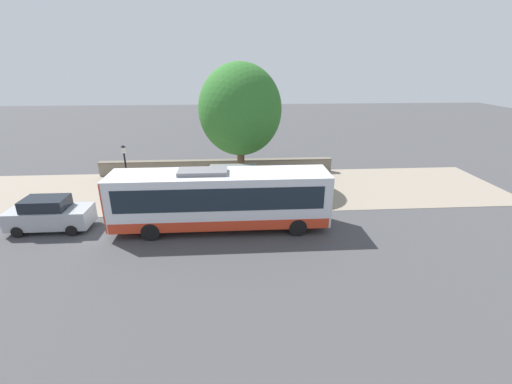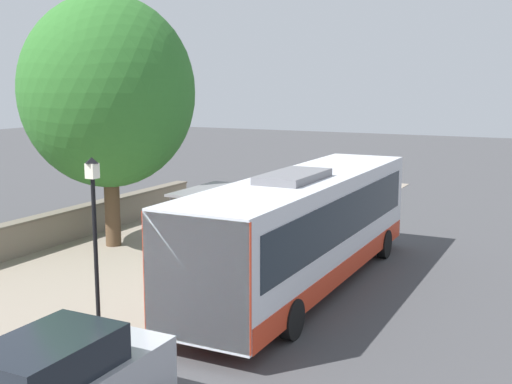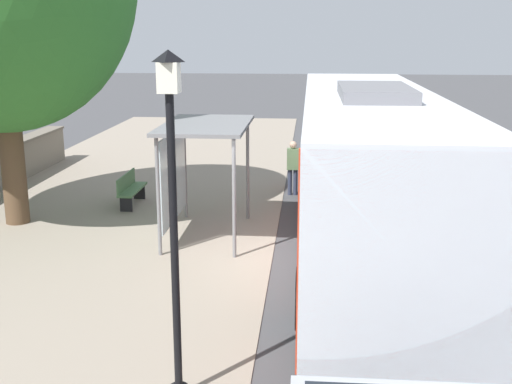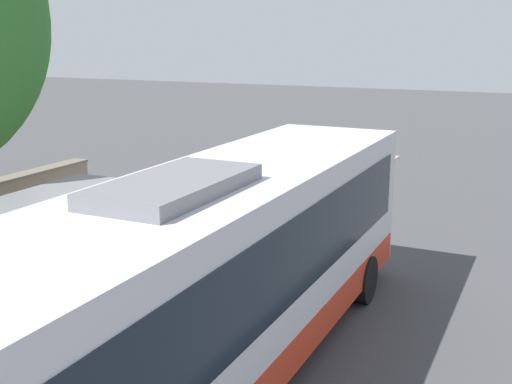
% 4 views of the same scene
% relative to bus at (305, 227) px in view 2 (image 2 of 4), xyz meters
% --- Properties ---
extents(ground_plane, '(120.00, 120.00, 0.00)m').
position_rel_bus_xyz_m(ground_plane, '(-1.94, -0.62, -1.87)').
color(ground_plane, '#424244').
rests_on(ground_plane, ground).
extents(sidewalk_plaza, '(9.00, 44.00, 0.02)m').
position_rel_bus_xyz_m(sidewalk_plaza, '(-6.44, -0.62, -1.86)').
color(sidewalk_plaza, gray).
rests_on(sidewalk_plaza, ground).
extents(stone_wall, '(0.60, 20.00, 1.24)m').
position_rel_bus_xyz_m(stone_wall, '(-10.49, -0.62, -1.24)').
color(stone_wall, slate).
rests_on(stone_wall, ground).
extents(bus, '(2.77, 12.33, 3.61)m').
position_rel_bus_xyz_m(bus, '(0.00, 0.00, 0.00)').
color(bus, silver).
rests_on(bus, ground).
extents(bus_shelter, '(1.88, 3.17, 2.62)m').
position_rel_bus_xyz_m(bus_shelter, '(-3.69, 0.78, 0.32)').
color(bus_shelter, slate).
rests_on(bus_shelter, ground).
extents(pedestrian, '(0.34, 0.22, 1.57)m').
position_rel_bus_xyz_m(pedestrian, '(-1.68, 4.80, -0.95)').
color(pedestrian, '#2D3347').
rests_on(pedestrian, ground).
extents(bench, '(0.40, 1.65, 0.88)m').
position_rel_bus_xyz_m(bench, '(-6.02, 3.24, -1.39)').
color(bench, '#4C7247').
rests_on(bench, ground).
extents(street_lamp_near, '(0.28, 0.28, 4.41)m').
position_rel_bus_xyz_m(street_lamp_near, '(-2.83, -5.95, 0.74)').
color(street_lamp_near, black).
rests_on(street_lamp_near, ground).
extents(shade_tree, '(6.34, 6.34, 9.25)m').
position_rel_bus_xyz_m(shade_tree, '(-8.37, 1.40, 3.88)').
color(shade_tree, brown).
rests_on(shade_tree, ground).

